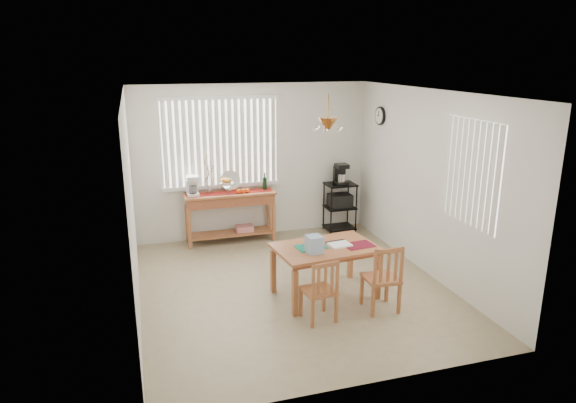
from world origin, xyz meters
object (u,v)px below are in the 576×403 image
object	(u,v)px
sideboard	(231,205)
cart_items	(340,174)
dining_table	(325,252)
chair_left	(320,291)
wire_cart	(340,202)
chair_right	(382,279)

from	to	relation	value
sideboard	cart_items	size ratio (longest dim) A/B	4.20
dining_table	chair_left	size ratio (longest dim) A/B	1.73
wire_cart	chair_right	world-z (taller)	wire_cart
wire_cart	dining_table	distance (m)	2.63
wire_cart	chair_left	bearing A→B (deg)	-116.24
cart_items	dining_table	xyz separation A→B (m)	(-1.17, -2.36, -0.43)
wire_cart	dining_table	size ratio (longest dim) A/B	0.64
sideboard	chair_right	size ratio (longest dim) A/B	1.74
cart_items	dining_table	bearing A→B (deg)	-116.32
sideboard	dining_table	bearing A→B (deg)	-71.69
wire_cart	cart_items	world-z (taller)	cart_items
wire_cart	chair_left	world-z (taller)	wire_cart
sideboard	chair_right	bearing A→B (deg)	-66.26
dining_table	chair_right	bearing A→B (deg)	-48.83
wire_cart	chair_right	size ratio (longest dim) A/B	1.00
sideboard	chair_left	world-z (taller)	sideboard
cart_items	dining_table	distance (m)	2.67
sideboard	wire_cart	bearing A→B (deg)	-0.55
cart_items	chair_right	size ratio (longest dim) A/B	0.41
dining_table	chair_left	world-z (taller)	chair_left
sideboard	chair_right	distance (m)	3.24
dining_table	wire_cart	bearing A→B (deg)	63.59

